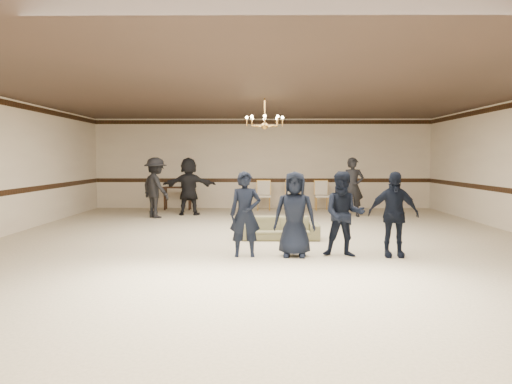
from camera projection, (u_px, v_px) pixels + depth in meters
room at (265, 167)px, 10.52m from camera, size 12.01×14.01×3.21m
chair_rail at (263, 180)px, 17.53m from camera, size 12.00×0.02×0.14m
crown_molding at (263, 122)px, 17.39m from camera, size 12.00×0.02×0.14m
chandelier at (265, 112)px, 11.43m from camera, size 0.94×0.94×0.89m
boy_a at (245, 214)px, 8.91m from camera, size 0.58×0.38×1.56m
boy_b at (295, 214)px, 8.90m from camera, size 0.81×0.57×1.56m
boy_c at (344, 214)px, 8.89m from camera, size 0.83×0.69×1.56m
boy_d at (393, 214)px, 8.89m from camera, size 0.93×0.42×1.56m
settee at (281, 228)px, 10.84m from camera, size 1.71×0.69×0.50m
adult_left at (156, 188)px, 14.70m from camera, size 1.30×1.31×1.82m
adult_mid at (189, 186)px, 15.39m from camera, size 1.71×0.61×1.82m
adult_right at (353, 187)px, 14.95m from camera, size 0.68×0.46×1.82m
banquet_chair_left at (264, 196)px, 16.79m from camera, size 0.50×0.50×1.01m
banquet_chair_mid at (293, 196)px, 16.78m from camera, size 0.50×0.50×1.01m
banquet_chair_right at (322, 196)px, 16.77m from camera, size 0.51×0.51×1.01m
console_table at (178, 198)px, 17.01m from camera, size 0.99×0.50×0.81m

